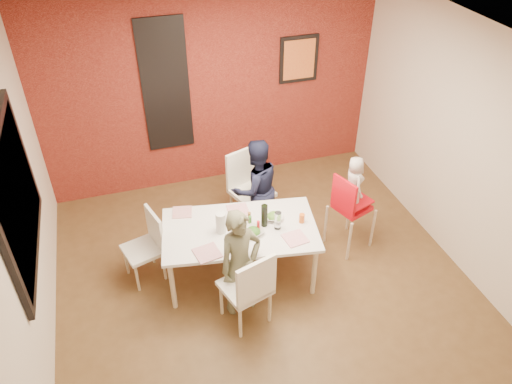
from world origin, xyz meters
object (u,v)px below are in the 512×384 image
object	(u,v)px
child_far	(256,188)
wine_bottle	(264,216)
chair_near	(250,287)
high_chair	(349,206)
chair_far	(248,184)
toddler	(354,183)
child_near	(240,263)
dining_table	(240,233)
chair_left	(148,243)
paper_towel_roll	(221,223)

from	to	relation	value
child_far	wine_bottle	bearing A→B (deg)	68.82
chair_near	high_chair	xyz separation A→B (m)	(1.45, 0.79, 0.08)
chair_far	toddler	bearing A→B (deg)	-59.51
child_near	child_far	xyz separation A→B (m)	(0.52, 1.16, 0.02)
toddler	dining_table	bearing A→B (deg)	97.52
chair_left	toddler	distance (m)	2.39
paper_towel_roll	chair_far	bearing A→B (deg)	58.63
dining_table	chair_left	size ratio (longest dim) A/B	2.11
dining_table	child_near	distance (m)	0.47
high_chair	wine_bottle	world-z (taller)	high_chair
child_near	toddler	xyz separation A→B (m)	(1.50, 0.56, 0.29)
child_far	toddler	size ratio (longest dim) A/B	1.99
child_near	child_far	world-z (taller)	child_far
high_chair	child_near	world-z (taller)	child_near
toddler	paper_towel_roll	size ratio (longest dim) A/B	2.68
dining_table	chair_far	distance (m)	1.02
chair_near	chair_far	size ratio (longest dim) A/B	0.96
high_chair	toddler	world-z (taller)	toddler
child_near	chair_far	bearing A→B (deg)	57.12
chair_left	child_far	size ratio (longest dim) A/B	0.65
wine_bottle	chair_left	bearing A→B (deg)	164.32
chair_near	child_far	size ratio (longest dim) A/B	0.73
chair_left	wine_bottle	xyz separation A→B (m)	(1.23, -0.35, 0.35)
chair_near	toddler	distance (m)	1.72
chair_near	paper_towel_roll	size ratio (longest dim) A/B	3.93
chair_far	chair_left	size ratio (longest dim) A/B	1.17
child_far	wine_bottle	world-z (taller)	child_far
high_chair	wine_bottle	bearing A→B (deg)	76.96
chair_near	high_chair	bearing A→B (deg)	-168.48
toddler	paper_towel_roll	bearing A→B (deg)	96.45
wine_bottle	paper_towel_roll	distance (m)	0.47
dining_table	paper_towel_roll	distance (m)	0.27
wine_bottle	child_near	bearing A→B (deg)	-132.67
child_near	paper_towel_roll	size ratio (longest dim) A/B	5.22
high_chair	paper_towel_roll	xyz separation A→B (m)	(-1.55, -0.08, 0.20)
chair_near	wine_bottle	bearing A→B (deg)	-135.88
chair_left	child_far	bearing A→B (deg)	89.72
chair_far	child_near	size ratio (longest dim) A/B	0.78
wine_bottle	paper_towel_roll	world-z (taller)	wine_bottle
chair_near	high_chair	size ratio (longest dim) A/B	0.93
dining_table	chair_left	bearing A→B (deg)	161.71
chair_left	high_chair	size ratio (longest dim) A/B	0.83
chair_far	child_near	world-z (taller)	child_near
dining_table	wine_bottle	bearing A→B (deg)	-5.73
high_chair	chair_near	bearing A→B (deg)	99.01
chair_near	dining_table	bearing A→B (deg)	-115.25
chair_near	toddler	bearing A→B (deg)	-168.40
chair_near	child_near	size ratio (longest dim) A/B	0.75
chair_left	paper_towel_roll	xyz separation A→B (m)	(0.76, -0.31, 0.34)
chair_near	chair_far	xyz separation A→B (m)	(0.47, 1.64, 0.02)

